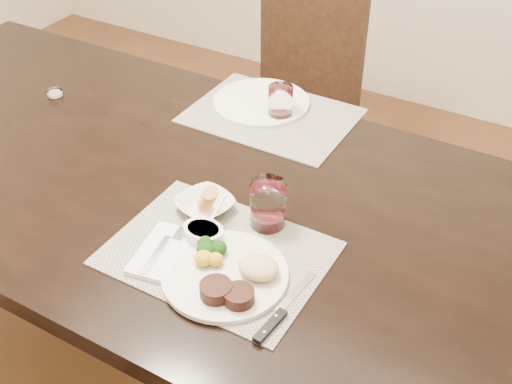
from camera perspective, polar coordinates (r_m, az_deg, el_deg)
The scene contains 14 objects.
ground_plane at distance 2.20m, azimuth -8.37°, elevation -13.71°, with size 4.50×4.50×0.00m, color #462616.
dining_table at distance 1.74m, azimuth -10.32°, elevation 0.29°, with size 2.00×1.00×0.75m.
chair_far at distance 2.48m, azimuth 3.65°, elevation 8.57°, with size 0.42×0.42×0.90m.
placemat_near at distance 1.39m, azimuth -3.43°, elevation -5.46°, with size 0.46×0.34×0.00m, color gray.
placemat_far at distance 1.86m, azimuth 1.37°, elevation 6.82°, with size 0.46×0.34×0.00m, color gray.
dinner_plate at distance 1.32m, azimuth -2.41°, elevation -7.33°, with size 0.26×0.26×0.05m.
napkin_fork at distance 1.40m, azimuth -8.35°, elevation -5.24°, with size 0.12×0.18×0.02m.
steak_knife at distance 1.26m, azimuth 1.85°, elevation -11.07°, with size 0.03×0.22×0.01m.
cracker_bowl at distance 1.49m, azimuth -4.56°, elevation -1.11°, with size 0.16×0.16×0.06m.
sauce_ramekin at distance 1.41m, azimuth -4.68°, elevation -3.71°, with size 0.09×0.14×0.07m.
wine_glass_near at distance 1.43m, azimuth 1.06°, elevation -1.27°, with size 0.08×0.08×0.11m.
far_plate at distance 1.91m, azimuth 0.47°, elevation 7.98°, with size 0.28×0.28×0.01m, color silver.
wine_glass_far at distance 1.83m, azimuth 2.19°, elevation 7.83°, with size 0.07×0.07×0.10m.
salt_cellar at distance 2.05m, azimuth -17.44°, elevation 8.34°, with size 0.05×0.05×0.02m.
Camera 1 is at (0.95, -1.02, 1.70)m, focal length 45.00 mm.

